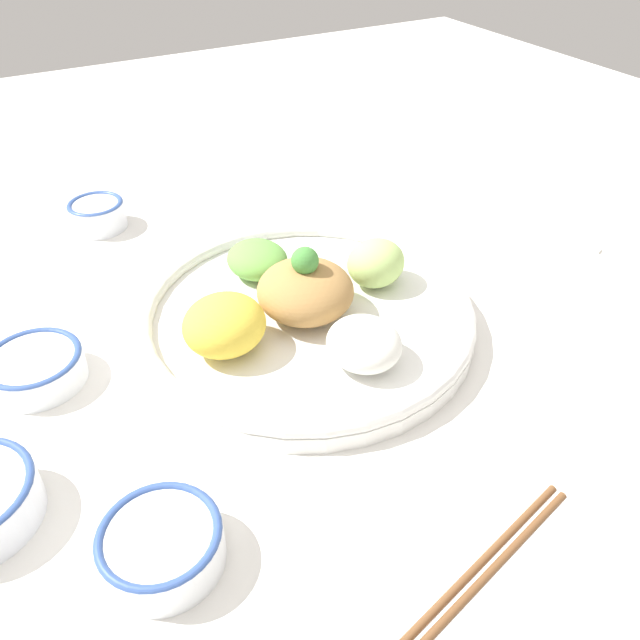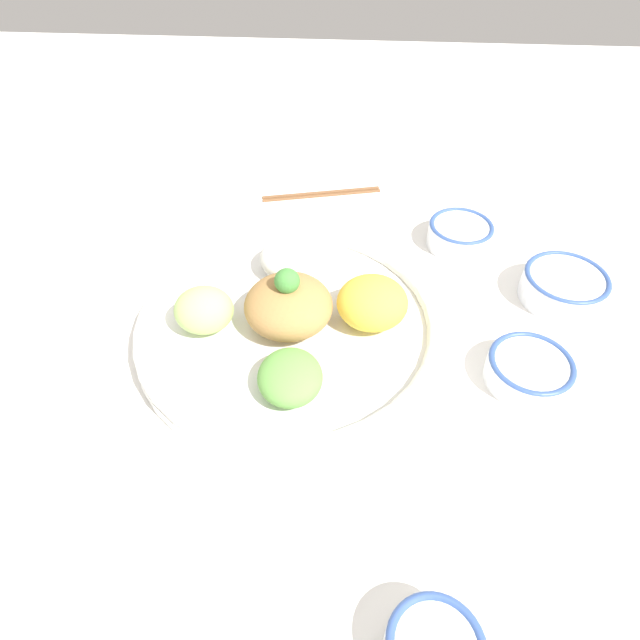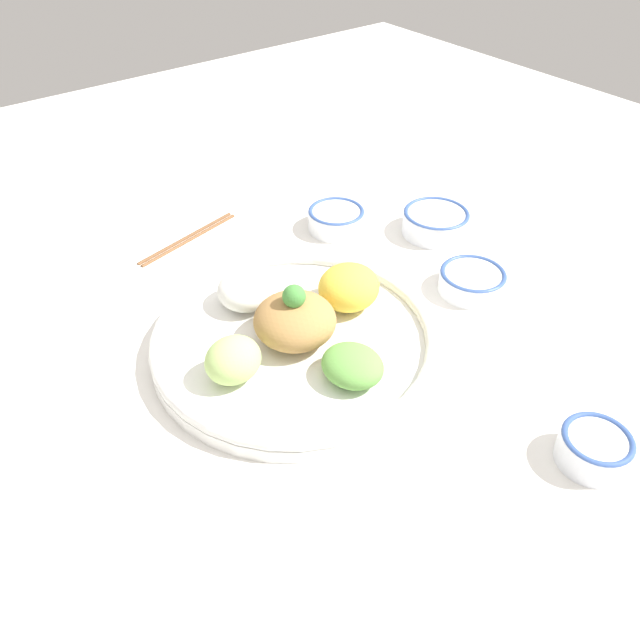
{
  "view_description": "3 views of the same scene",
  "coord_description": "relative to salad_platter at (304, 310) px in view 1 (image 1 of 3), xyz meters",
  "views": [
    {
      "loc": [
        -0.24,
        -0.55,
        0.46
      ],
      "look_at": [
        0.03,
        -0.06,
        0.03
      ],
      "focal_mm": 35.0,
      "sensor_mm": 36.0,
      "label": 1
    },
    {
      "loc": [
        -0.04,
        0.46,
        0.51
      ],
      "look_at": [
        -0.01,
        0.0,
        0.05
      ],
      "focal_mm": 30.0,
      "sensor_mm": 36.0,
      "label": 2
    },
    {
      "loc": [
        0.4,
        0.5,
        0.59
      ],
      "look_at": [
        -0.02,
        -0.03,
        0.03
      ],
      "focal_mm": 35.0,
      "sensor_mm": 36.0,
      "label": 3
    }
  ],
  "objects": [
    {
      "name": "chopsticks_pair_near",
      "position": [
        -0.02,
        -0.34,
        -0.02
      ],
      "size": [
        0.21,
        0.06,
        0.01
      ],
      "rotation": [
        0.0,
        0.0,
        3.37
      ],
      "color": "brown",
      "rests_on": "ground_plane"
    },
    {
      "name": "serving_spoon_main",
      "position": [
        0.41,
        0.02,
        -0.02
      ],
      "size": [
        0.07,
        0.13,
        0.01
      ],
      "rotation": [
        0.0,
        0.0,
        5.12
      ],
      "color": "beige",
      "rests_on": "ground_plane"
    },
    {
      "name": "sauce_bowl_dark",
      "position": [
        -0.24,
        -0.21,
        -0.0
      ],
      "size": [
        0.1,
        0.1,
        0.04
      ],
      "color": "white",
      "rests_on": "ground_plane"
    },
    {
      "name": "ground_plane",
      "position": [
        -0.03,
        0.03,
        -0.03
      ],
      "size": [
        2.4,
        2.4,
        0.0
      ],
      "primitive_type": "plane",
      "color": "white"
    },
    {
      "name": "rice_bowl_plain",
      "position": [
        -0.29,
        0.06,
        -0.01
      ],
      "size": [
        0.1,
        0.1,
        0.04
      ],
      "color": "white",
      "rests_on": "ground_plane"
    },
    {
      "name": "salad_platter",
      "position": [
        0.0,
        0.0,
        0.0
      ],
      "size": [
        0.4,
        0.4,
        0.11
      ],
      "color": "white",
      "rests_on": "ground_plane"
    },
    {
      "name": "sauce_bowl_red",
      "position": [
        -0.15,
        0.36,
        -0.0
      ],
      "size": [
        0.08,
        0.08,
        0.04
      ],
      "color": "white",
      "rests_on": "ground_plane"
    }
  ]
}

